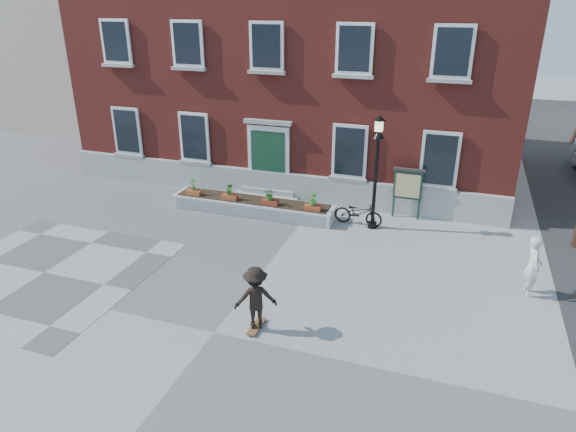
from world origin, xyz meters
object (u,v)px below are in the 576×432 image
at_px(skateboarder, 256,298).
at_px(lamp_post, 377,157).
at_px(bicycle, 358,213).
at_px(notice_board, 408,185).
at_px(bystander, 533,266).

bearing_deg(skateboarder, lamp_post, 77.08).
xyz_separation_m(bicycle, notice_board, (1.50, 1.17, 0.81)).
relative_size(lamp_post, notice_board, 2.10).
distance_m(lamp_post, notice_board, 2.04).
relative_size(bicycle, skateboarder, 1.03).
height_order(lamp_post, skateboarder, lamp_post).
height_order(bicycle, notice_board, notice_board).
height_order(lamp_post, notice_board, lamp_post).
relative_size(bystander, notice_board, 0.92).
height_order(bystander, notice_board, notice_board).
bearing_deg(bystander, lamp_post, 49.87).
distance_m(bicycle, lamp_post, 2.16).
relative_size(bicycle, notice_board, 0.91).
distance_m(bicycle, skateboarder, 6.99).
bearing_deg(skateboarder, notice_board, 72.53).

